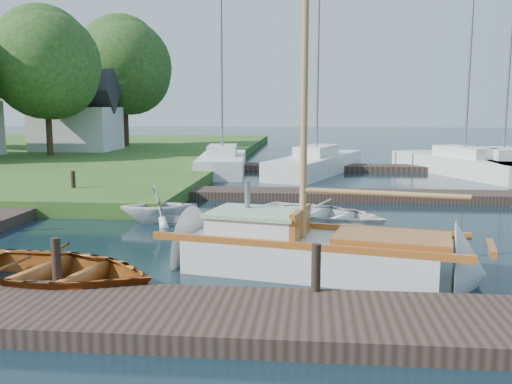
# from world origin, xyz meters

# --- Properties ---
(ground) EXTENTS (160.00, 160.00, 0.00)m
(ground) POSITION_xyz_m (0.00, 0.00, 0.00)
(ground) COLOR black
(ground) RESTS_ON ground
(near_dock) EXTENTS (18.00, 2.20, 0.30)m
(near_dock) POSITION_xyz_m (0.00, -6.00, 0.15)
(near_dock) COLOR #2E201A
(near_dock) RESTS_ON ground
(left_dock) EXTENTS (2.20, 18.00, 0.30)m
(left_dock) POSITION_xyz_m (-8.00, 2.00, 0.15)
(left_dock) COLOR #2E201A
(left_dock) RESTS_ON ground
(far_dock) EXTENTS (14.00, 1.60, 0.30)m
(far_dock) POSITION_xyz_m (2.00, 6.50, 0.15)
(far_dock) COLOR #2E201A
(far_dock) RESTS_ON ground
(pontoon) EXTENTS (30.00, 1.60, 0.30)m
(pontoon) POSITION_xyz_m (10.00, 16.00, 0.15)
(pontoon) COLOR #2E201A
(pontoon) RESTS_ON ground
(mooring_post_1) EXTENTS (0.16, 0.16, 0.80)m
(mooring_post_1) POSITION_xyz_m (-3.00, -5.00, 0.70)
(mooring_post_1) COLOR black
(mooring_post_1) RESTS_ON near_dock
(mooring_post_2) EXTENTS (0.16, 0.16, 0.80)m
(mooring_post_2) POSITION_xyz_m (1.50, -5.00, 0.70)
(mooring_post_2) COLOR black
(mooring_post_2) RESTS_ON near_dock
(mooring_post_5) EXTENTS (0.16, 0.16, 0.80)m
(mooring_post_5) POSITION_xyz_m (-7.00, 5.00, 0.70)
(mooring_post_5) COLOR black
(mooring_post_5) RESTS_ON left_dock
(sailboat) EXTENTS (7.40, 3.43, 9.83)m
(sailboat) POSITION_xyz_m (1.60, -2.85, 0.34)
(sailboat) COLOR silver
(sailboat) RESTS_ON ground
(dinghy) EXTENTS (4.95, 4.04, 0.90)m
(dinghy) POSITION_xyz_m (-3.42, -4.46, 0.45)
(dinghy) COLOR brown
(dinghy) RESTS_ON ground
(tender_b) EXTENTS (2.65, 2.43, 1.17)m
(tender_b) POSITION_xyz_m (-3.02, 1.81, 0.59)
(tender_b) COLOR silver
(tender_b) RESTS_ON ground
(tender_c) EXTENTS (4.94, 4.56, 0.83)m
(tender_c) POSITION_xyz_m (1.67, 1.71, 0.42)
(tender_c) COLOR silver
(tender_c) RESTS_ON ground
(marina_boat_0) EXTENTS (2.90, 7.47, 11.16)m
(marina_boat_0) POSITION_xyz_m (-3.14, 14.34, 0.58)
(marina_boat_0) COLOR silver
(marina_boat_0) RESTS_ON ground
(marina_boat_1) EXTENTS (5.06, 9.12, 10.25)m
(marina_boat_1) POSITION_xyz_m (1.62, 14.47, 0.56)
(marina_boat_1) COLOR silver
(marina_boat_1) RESTS_ON ground
(marina_boat_3) EXTENTS (5.94, 9.42, 12.43)m
(marina_boat_3) POSITION_xyz_m (8.84, 14.46, 0.58)
(marina_boat_3) COLOR silver
(marina_boat_3) RESTS_ON ground
(marina_boat_4) EXTENTS (2.52, 7.51, 9.83)m
(marina_boat_4) POSITION_xyz_m (10.41, 13.67, 0.56)
(marina_boat_4) COLOR silver
(marina_boat_4) RESTS_ON ground
(house_c) EXTENTS (5.25, 4.00, 5.28)m
(house_c) POSITION_xyz_m (-14.00, 22.00, 2.58)
(house_c) COLOR silver
(house_c) RESTS_ON shore
(tree_3) EXTENTS (6.41, 6.38, 8.74)m
(tree_3) POSITION_xyz_m (-14.00, 18.05, 5.81)
(tree_3) COLOR #332114
(tree_3) RESTS_ON shore
(tree_7) EXTENTS (6.83, 6.83, 9.38)m
(tree_7) POSITION_xyz_m (-12.00, 26.05, 6.20)
(tree_7) COLOR #332114
(tree_7) RESTS_ON shore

